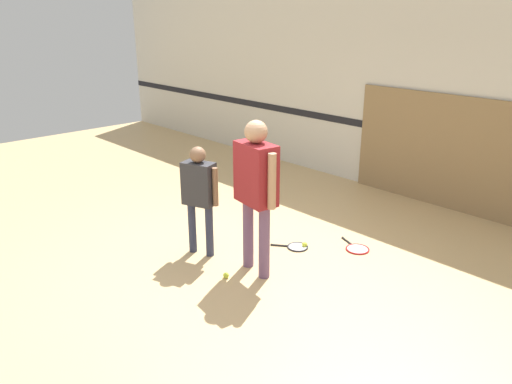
{
  "coord_description": "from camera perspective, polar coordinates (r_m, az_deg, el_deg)",
  "views": [
    {
      "loc": [
        3.9,
        -3.39,
        2.78
      ],
      "look_at": [
        0.23,
        0.07,
        0.96
      ],
      "focal_mm": 35.0,
      "sensor_mm": 36.0,
      "label": 1
    }
  ],
  "objects": [
    {
      "name": "tennis_ball_near_instructor",
      "position": [
        5.61,
        -3.45,
        -9.48
      ],
      "size": [
        0.07,
        0.07,
        0.07
      ],
      "primitive_type": "sphere",
      "color": "#CCE038",
      "rests_on": "ground_plane"
    },
    {
      "name": "wall_back",
      "position": [
        8.07,
        17.56,
        10.5
      ],
      "size": [
        16.0,
        0.07,
        3.2
      ],
      "color": "silver",
      "rests_on": "ground_plane"
    },
    {
      "name": "racket_second_spare",
      "position": [
        6.38,
        11.43,
        -6.33
      ],
      "size": [
        0.54,
        0.38,
        0.03
      ],
      "rotation": [
        0.0,
        0.0,
        2.76
      ],
      "color": "red",
      "rests_on": "ground_plane"
    },
    {
      "name": "person_instructor",
      "position": [
        5.33,
        0.0,
        1.21
      ],
      "size": [
        0.65,
        0.34,
        1.74
      ],
      "rotation": [
        0.0,
        0.0,
        -0.16
      ],
      "color": "#6B4C70",
      "rests_on": "ground_plane"
    },
    {
      "name": "ground_plane",
      "position": [
        5.87,
        -2.05,
        -8.45
      ],
      "size": [
        16.0,
        16.0,
        0.0
      ],
      "primitive_type": "plane",
      "color": "tan"
    },
    {
      "name": "racket_spare_on_floor",
      "position": [
        6.31,
        4.59,
        -6.25
      ],
      "size": [
        0.47,
        0.4,
        0.03
      ],
      "rotation": [
        0.0,
        0.0,
        3.78
      ],
      "color": "#28282D",
      "rests_on": "ground_plane"
    },
    {
      "name": "tennis_ball_by_spare_racket",
      "position": [
        6.32,
        5.58,
        -6.01
      ],
      "size": [
        0.07,
        0.07,
        0.07
      ],
      "primitive_type": "sphere",
      "color": "#CCE038",
      "rests_on": "ground_plane"
    },
    {
      "name": "wall_panel",
      "position": [
        7.83,
        21.54,
        4.11
      ],
      "size": [
        3.16,
        0.05,
        1.68
      ],
      "color": "#93754C",
      "rests_on": "ground_plane"
    },
    {
      "name": "person_student_left",
      "position": [
        5.87,
        -6.52,
        0.32
      ],
      "size": [
        0.48,
        0.32,
        1.34
      ],
      "rotation": [
        0.0,
        0.0,
        0.35
      ],
      "color": "#2D334C",
      "rests_on": "ground_plane"
    }
  ]
}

